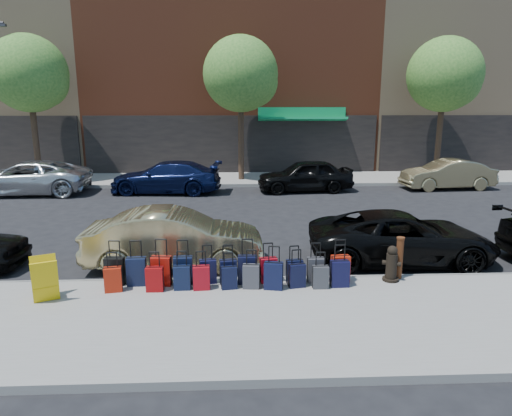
{
  "coord_description": "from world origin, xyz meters",
  "views": [
    {
      "loc": [
        0.23,
        -14.44,
        4.13
      ],
      "look_at": [
        0.8,
        -1.5,
        1.12
      ],
      "focal_mm": 32.0,
      "sensor_mm": 36.0,
      "label": 1
    }
  ],
  "objects_px": {
    "tree_right": "(447,77)",
    "suitcase_front_5": "(228,272)",
    "car_near_1": "(175,239)",
    "car_far_0": "(27,178)",
    "tree_center": "(243,76)",
    "car_far_2": "(305,176)",
    "tree_left": "(32,76)",
    "bollard": "(399,257)",
    "display_rack": "(45,280)",
    "car_near_2": "(402,237)",
    "car_far_1": "(166,177)",
    "fire_hydrant": "(391,265)",
    "car_far_3": "(447,174)"
  },
  "relations": [
    {
      "from": "tree_left",
      "to": "car_near_1",
      "type": "bearing_deg",
      "value": -56.26
    },
    {
      "from": "bollard",
      "to": "display_rack",
      "type": "distance_m",
      "value": 7.71
    },
    {
      "from": "display_rack",
      "to": "car_far_2",
      "type": "relative_size",
      "value": 0.2
    },
    {
      "from": "car_near_2",
      "to": "car_far_2",
      "type": "height_order",
      "value": "car_far_2"
    },
    {
      "from": "car_far_2",
      "to": "car_far_3",
      "type": "relative_size",
      "value": 1.02
    },
    {
      "from": "bollard",
      "to": "car_far_3",
      "type": "bearing_deg",
      "value": 60.86
    },
    {
      "from": "tree_center",
      "to": "car_near_1",
      "type": "xyz_separation_m",
      "value": [
        -1.99,
        -12.74,
        -4.67
      ]
    },
    {
      "from": "car_far_1",
      "to": "fire_hydrant",
      "type": "bearing_deg",
      "value": 35.53
    },
    {
      "from": "tree_left",
      "to": "display_rack",
      "type": "relative_size",
      "value": 8.12
    },
    {
      "from": "bollard",
      "to": "car_far_3",
      "type": "relative_size",
      "value": 0.23
    },
    {
      "from": "tree_center",
      "to": "car_near_1",
      "type": "height_order",
      "value": "tree_center"
    },
    {
      "from": "tree_right",
      "to": "car_far_3",
      "type": "bearing_deg",
      "value": -105.24
    },
    {
      "from": "tree_right",
      "to": "car_near_2",
      "type": "distance_m",
      "value": 15.01
    },
    {
      "from": "tree_right",
      "to": "car_far_1",
      "type": "height_order",
      "value": "tree_right"
    },
    {
      "from": "car_near_1",
      "to": "car_near_2",
      "type": "bearing_deg",
      "value": -89.49
    },
    {
      "from": "tree_right",
      "to": "tree_left",
      "type": "bearing_deg",
      "value": 180.0
    },
    {
      "from": "suitcase_front_5",
      "to": "fire_hydrant",
      "type": "bearing_deg",
      "value": -7.98
    },
    {
      "from": "car_near_1",
      "to": "bollard",
      "type": "bearing_deg",
      "value": -105.56
    },
    {
      "from": "tree_center",
      "to": "car_far_2",
      "type": "height_order",
      "value": "tree_center"
    },
    {
      "from": "tree_left",
      "to": "tree_right",
      "type": "bearing_deg",
      "value": 0.0
    },
    {
      "from": "display_rack",
      "to": "car_near_2",
      "type": "relative_size",
      "value": 0.19
    },
    {
      "from": "tree_center",
      "to": "car_far_3",
      "type": "height_order",
      "value": "tree_center"
    },
    {
      "from": "tree_center",
      "to": "car_near_2",
      "type": "relative_size",
      "value": 1.51
    },
    {
      "from": "fire_hydrant",
      "to": "bollard",
      "type": "relative_size",
      "value": 0.84
    },
    {
      "from": "tree_right",
      "to": "bollard",
      "type": "bearing_deg",
      "value": -116.9
    },
    {
      "from": "display_rack",
      "to": "car_near_2",
      "type": "height_order",
      "value": "car_near_2"
    },
    {
      "from": "tree_center",
      "to": "car_far_2",
      "type": "xyz_separation_m",
      "value": [
        2.83,
        -2.8,
        -4.65
      ]
    },
    {
      "from": "car_far_0",
      "to": "car_far_2",
      "type": "xyz_separation_m",
      "value": [
        12.81,
        0.11,
        -0.01
      ]
    },
    {
      "from": "tree_right",
      "to": "car_near_1",
      "type": "xyz_separation_m",
      "value": [
        -12.49,
        -12.74,
        -4.67
      ]
    },
    {
      "from": "car_far_2",
      "to": "display_rack",
      "type": "bearing_deg",
      "value": -35.13
    },
    {
      "from": "tree_center",
      "to": "tree_right",
      "type": "bearing_deg",
      "value": 0.0
    },
    {
      "from": "suitcase_front_5",
      "to": "car_far_0",
      "type": "distance_m",
      "value": 14.78
    },
    {
      "from": "suitcase_front_5",
      "to": "car_far_2",
      "type": "height_order",
      "value": "car_far_2"
    },
    {
      "from": "car_far_0",
      "to": "car_far_1",
      "type": "bearing_deg",
      "value": 88.37
    },
    {
      "from": "car_far_1",
      "to": "tree_left",
      "type": "bearing_deg",
      "value": -107.98
    },
    {
      "from": "tree_left",
      "to": "tree_right",
      "type": "distance_m",
      "value": 21.0
    },
    {
      "from": "tree_left",
      "to": "car_far_3",
      "type": "xyz_separation_m",
      "value": [
        20.32,
        -2.5,
        -4.69
      ]
    },
    {
      "from": "car_near_1",
      "to": "car_far_0",
      "type": "distance_m",
      "value": 12.67
    },
    {
      "from": "car_near_1",
      "to": "car_far_1",
      "type": "relative_size",
      "value": 0.88
    },
    {
      "from": "tree_right",
      "to": "car_far_0",
      "type": "distance_m",
      "value": 21.2
    },
    {
      "from": "display_rack",
      "to": "car_far_0",
      "type": "xyz_separation_m",
      "value": [
        -5.64,
        12.11,
        0.17
      ]
    },
    {
      "from": "tree_right",
      "to": "suitcase_front_5",
      "type": "distance_m",
      "value": 18.81
    },
    {
      "from": "tree_center",
      "to": "fire_hydrant",
      "type": "relative_size",
      "value": 8.78
    },
    {
      "from": "tree_right",
      "to": "car_near_2",
      "type": "relative_size",
      "value": 1.51
    },
    {
      "from": "car_far_2",
      "to": "car_far_3",
      "type": "distance_m",
      "value": 7.0
    },
    {
      "from": "car_far_1",
      "to": "tree_right",
      "type": "bearing_deg",
      "value": 106.36
    },
    {
      "from": "car_far_0",
      "to": "car_far_3",
      "type": "bearing_deg",
      "value": 89.29
    },
    {
      "from": "suitcase_front_5",
      "to": "car_far_3",
      "type": "bearing_deg",
      "value": 40.11
    },
    {
      "from": "car_far_2",
      "to": "fire_hydrant",
      "type": "bearing_deg",
      "value": -3.4
    },
    {
      "from": "tree_center",
      "to": "car_far_2",
      "type": "distance_m",
      "value": 6.12
    }
  ]
}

